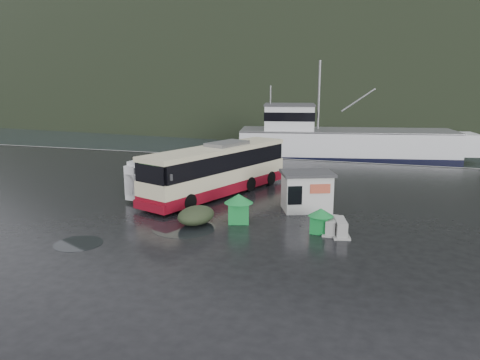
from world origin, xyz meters
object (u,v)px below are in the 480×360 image
(white_van, at_px, (167,194))
(waste_bin_left, at_px, (239,222))
(coach_bus, at_px, (218,194))
(ticket_kiosk, at_px, (306,210))
(jersey_barrier_a, at_px, (340,235))
(fishing_trawler, at_px, (346,148))
(dome_tent, at_px, (196,224))
(jersey_barrier_b, at_px, (332,233))
(waste_bin_right, at_px, (320,233))

(white_van, relative_size, waste_bin_left, 3.98)
(coach_bus, relative_size, white_van, 1.96)
(waste_bin_left, xyz_separation_m, ticket_kiosk, (3.22, 3.54, 0.00))
(jersey_barrier_a, bearing_deg, fishing_trawler, 93.92)
(dome_tent, relative_size, jersey_barrier_b, 1.56)
(dome_tent, xyz_separation_m, ticket_kiosk, (5.37, 4.55, 0.00))
(coach_bus, bearing_deg, fishing_trawler, 95.30)
(dome_tent, xyz_separation_m, jersey_barrier_b, (7.34, 0.60, 0.00))
(jersey_barrier_b, xyz_separation_m, fishing_trawler, (-1.70, 31.10, 0.00))
(waste_bin_left, relative_size, dome_tent, 0.65)
(coach_bus, relative_size, fishing_trawler, 0.44)
(ticket_kiosk, bearing_deg, jersey_barrier_a, -81.80)
(ticket_kiosk, xyz_separation_m, jersey_barrier_b, (1.97, -3.95, 0.00))
(dome_tent, height_order, ticket_kiosk, ticket_kiosk)
(ticket_kiosk, bearing_deg, fishing_trawler, 67.58)
(jersey_barrier_b, bearing_deg, jersey_barrier_a, -25.80)
(jersey_barrier_b, bearing_deg, waste_bin_left, 175.48)
(coach_bus, xyz_separation_m, waste_bin_right, (7.88, -6.23, 0.00))
(jersey_barrier_b, height_order, fishing_trawler, fishing_trawler)
(white_van, xyz_separation_m, ticket_kiosk, (9.89, -1.19, 0.00))
(white_van, bearing_deg, waste_bin_right, -16.25)
(waste_bin_left, distance_m, jersey_barrier_b, 5.21)
(coach_bus, relative_size, waste_bin_right, 9.63)
(waste_bin_right, relative_size, jersey_barrier_a, 0.78)
(coach_bus, height_order, ticket_kiosk, coach_bus)
(waste_bin_right, distance_m, fishing_trawler, 31.22)
(waste_bin_left, height_order, dome_tent, waste_bin_left)
(coach_bus, height_order, jersey_barrier_a, coach_bus)
(waste_bin_right, height_order, dome_tent, waste_bin_right)
(waste_bin_right, xyz_separation_m, ticket_kiosk, (-1.39, 4.05, 0.00))
(waste_bin_left, distance_m, jersey_barrier_a, 5.67)
(waste_bin_left, xyz_separation_m, jersey_barrier_b, (5.19, -0.41, 0.00))
(jersey_barrier_b, bearing_deg, ticket_kiosk, 116.48)
(waste_bin_left, height_order, ticket_kiosk, ticket_kiosk)
(dome_tent, bearing_deg, jersey_barrier_b, 4.66)
(waste_bin_left, height_order, fishing_trawler, fishing_trawler)
(jersey_barrier_b, bearing_deg, white_van, 156.54)
(dome_tent, height_order, jersey_barrier_a, dome_tent)
(waste_bin_right, distance_m, jersey_barrier_a, 1.03)
(ticket_kiosk, bearing_deg, waste_bin_left, -154.12)
(dome_tent, height_order, fishing_trawler, fishing_trawler)
(coach_bus, xyz_separation_m, ticket_kiosk, (6.49, -2.17, 0.00))
(ticket_kiosk, relative_size, fishing_trawler, 0.11)
(coach_bus, distance_m, jersey_barrier_a, 10.93)
(fishing_trawler, bearing_deg, ticket_kiosk, -101.73)
(fishing_trawler, bearing_deg, waste_bin_left, -107.65)
(waste_bin_right, xyz_separation_m, fishing_trawler, (-1.12, 31.20, 0.00))
(dome_tent, xyz_separation_m, fishing_trawler, (5.63, 31.70, 0.00))
(white_van, bearing_deg, coach_bus, 24.81)
(coach_bus, xyz_separation_m, white_van, (-3.40, -0.98, 0.00))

